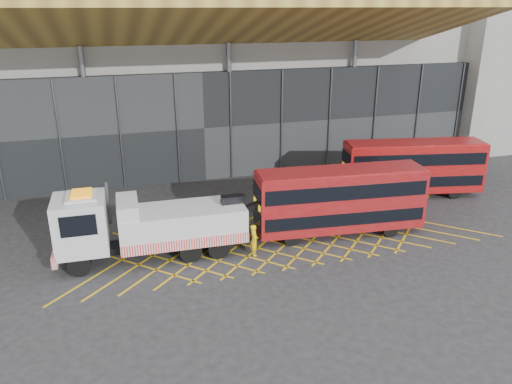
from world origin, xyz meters
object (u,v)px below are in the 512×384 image
object	(u,v)px
recovery_truck	(145,225)
bus_towed	(340,199)
worker	(254,240)
bus_second	(413,166)

from	to	relation	value
recovery_truck	bus_towed	distance (m)	10.88
recovery_truck	worker	size ratio (longest dim) A/B	6.62
recovery_truck	bus_towed	world-z (taller)	recovery_truck
worker	recovery_truck	bearing A→B (deg)	82.92
worker	bus_towed	bearing A→B (deg)	-70.95
bus_towed	bus_second	distance (m)	8.68
bus_towed	bus_second	world-z (taller)	bus_towed
recovery_truck	bus_second	size ratio (longest dim) A/B	1.18
bus_towed	bus_second	size ratio (longest dim) A/B	1.01
recovery_truck	worker	xyz separation A→B (m)	(5.44, -1.41, -0.98)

